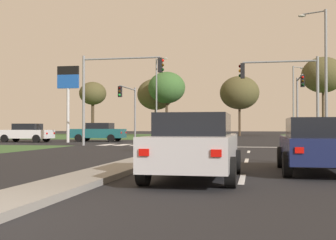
{
  "coord_description": "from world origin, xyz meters",
  "views": [
    {
      "loc": [
        3.79,
        -5.01,
        1.24
      ],
      "look_at": [
        -4.26,
        36.23,
        1.92
      ],
      "focal_mm": 47.47,
      "sensor_mm": 36.0,
      "label": 1
    }
  ],
  "objects_px": {
    "treeline_fifth": "(323,75)",
    "car_beige_fourth": "(215,130)",
    "traffic_signal_far_left": "(129,102)",
    "treeline_third": "(167,88)",
    "car_teal_fifth": "(99,132)",
    "car_white_near": "(26,133)",
    "car_red_second": "(188,132)",
    "treeline_second": "(156,94)",
    "fuel_price_totem": "(68,87)",
    "car_navy_seventh": "(318,145)",
    "street_lamp_fourth": "(294,97)",
    "treeline_fourth": "(240,93)",
    "traffic_signal_near_right": "(288,85)",
    "street_lamp_third": "(157,93)",
    "street_lamp_second": "(324,70)",
    "car_silver_third": "(195,146)",
    "pedestrian_at_median": "(215,127)",
    "traffic_signal_far_right": "(299,96)",
    "treeline_near": "(93,94)",
    "traffic_signal_near_left": "(112,83)"
  },
  "relations": [
    {
      "from": "car_white_near",
      "to": "treeline_fifth",
      "type": "height_order",
      "value": "treeline_fifth"
    },
    {
      "from": "car_white_near",
      "to": "car_red_second",
      "type": "relative_size",
      "value": 0.98
    },
    {
      "from": "car_silver_third",
      "to": "fuel_price_totem",
      "type": "height_order",
      "value": "fuel_price_totem"
    },
    {
      "from": "traffic_signal_far_left",
      "to": "treeline_second",
      "type": "xyz_separation_m",
      "value": [
        -3.04,
        24.65,
        2.55
      ]
    },
    {
      "from": "traffic_signal_far_right",
      "to": "treeline_third",
      "type": "relative_size",
      "value": 0.64
    },
    {
      "from": "treeline_near",
      "to": "treeline_third",
      "type": "height_order",
      "value": "treeline_third"
    },
    {
      "from": "street_lamp_second",
      "to": "traffic_signal_near_right",
      "type": "bearing_deg",
      "value": -121.58
    },
    {
      "from": "car_navy_seventh",
      "to": "car_beige_fourth",
      "type": "bearing_deg",
      "value": 97.86
    },
    {
      "from": "car_red_second",
      "to": "treeline_fourth",
      "type": "height_order",
      "value": "treeline_fourth"
    },
    {
      "from": "street_lamp_third",
      "to": "treeline_near",
      "type": "height_order",
      "value": "street_lamp_third"
    },
    {
      "from": "fuel_price_totem",
      "to": "treeline_fifth",
      "type": "xyz_separation_m",
      "value": [
        23.71,
        27.43,
        3.58
      ]
    },
    {
      "from": "traffic_signal_near_right",
      "to": "street_lamp_third",
      "type": "xyz_separation_m",
      "value": [
        -14.47,
        27.94,
        1.78
      ]
    },
    {
      "from": "car_teal_fifth",
      "to": "car_white_near",
      "type": "bearing_deg",
      "value": 118.21
    },
    {
      "from": "car_beige_fourth",
      "to": "car_navy_seventh",
      "type": "bearing_deg",
      "value": 97.86
    },
    {
      "from": "pedestrian_at_median",
      "to": "car_teal_fifth",
      "type": "bearing_deg",
      "value": -2.4
    },
    {
      "from": "car_silver_third",
      "to": "treeline_fifth",
      "type": "height_order",
      "value": "treeline_fifth"
    },
    {
      "from": "traffic_signal_near_left",
      "to": "treeline_near",
      "type": "relative_size",
      "value": 0.75
    },
    {
      "from": "pedestrian_at_median",
      "to": "treeline_third",
      "type": "bearing_deg",
      "value": -108.18
    },
    {
      "from": "car_navy_seventh",
      "to": "traffic_signal_far_right",
      "type": "bearing_deg",
      "value": 85.55
    },
    {
      "from": "street_lamp_third",
      "to": "pedestrian_at_median",
      "type": "xyz_separation_m",
      "value": [
        8.44,
        -10.3,
        -4.37
      ]
    },
    {
      "from": "street_lamp_fourth",
      "to": "treeline_fourth",
      "type": "bearing_deg",
      "value": 159.23
    },
    {
      "from": "car_red_second",
      "to": "fuel_price_totem",
      "type": "xyz_separation_m",
      "value": [
        -9.46,
        -2.53,
        3.71
      ]
    },
    {
      "from": "traffic_signal_near_left",
      "to": "treeline_second",
      "type": "xyz_separation_m",
      "value": [
        -5.05,
        35.84,
        1.88
      ]
    },
    {
      "from": "street_lamp_third",
      "to": "car_silver_third",
      "type": "bearing_deg",
      "value": -76.46
    },
    {
      "from": "street_lamp_fourth",
      "to": "treeline_fifth",
      "type": "height_order",
      "value": "treeline_fifth"
    },
    {
      "from": "car_white_near",
      "to": "street_lamp_second",
      "type": "distance_m",
      "value": 23.91
    },
    {
      "from": "car_silver_third",
      "to": "car_navy_seventh",
      "type": "relative_size",
      "value": 1.07
    },
    {
      "from": "car_red_second",
      "to": "treeline_fifth",
      "type": "bearing_deg",
      "value": -29.77
    },
    {
      "from": "car_navy_seventh",
      "to": "treeline_second",
      "type": "distance_m",
      "value": 54.35
    },
    {
      "from": "traffic_signal_near_right",
      "to": "pedestrian_at_median",
      "type": "height_order",
      "value": "traffic_signal_near_right"
    },
    {
      "from": "treeline_fifth",
      "to": "traffic_signal_near_right",
      "type": "bearing_deg",
      "value": -101.8
    },
    {
      "from": "car_red_second",
      "to": "treeline_second",
      "type": "distance_m",
      "value": 29.93
    },
    {
      "from": "street_lamp_third",
      "to": "treeline_second",
      "type": "relative_size",
      "value": 1.2
    },
    {
      "from": "traffic_signal_near_right",
      "to": "treeline_second",
      "type": "height_order",
      "value": "treeline_second"
    },
    {
      "from": "pedestrian_at_median",
      "to": "fuel_price_totem",
      "type": "distance_m",
      "value": 16.77
    },
    {
      "from": "pedestrian_at_median",
      "to": "treeline_fifth",
      "type": "relative_size",
      "value": 0.18
    },
    {
      "from": "traffic_signal_far_left",
      "to": "traffic_signal_near_right",
      "type": "relative_size",
      "value": 0.94
    },
    {
      "from": "pedestrian_at_median",
      "to": "treeline_second",
      "type": "bearing_deg",
      "value": -107.56
    },
    {
      "from": "car_beige_fourth",
      "to": "street_lamp_second",
      "type": "bearing_deg",
      "value": 107.02
    },
    {
      "from": "street_lamp_second",
      "to": "street_lamp_third",
      "type": "bearing_deg",
      "value": 126.47
    },
    {
      "from": "traffic_signal_far_left",
      "to": "treeline_fourth",
      "type": "xyz_separation_m",
      "value": [
        9.34,
        23.05,
        2.48
      ]
    },
    {
      "from": "car_silver_third",
      "to": "treeline_fourth",
      "type": "bearing_deg",
      "value": 90.71
    },
    {
      "from": "car_teal_fifth",
      "to": "traffic_signal_far_right",
      "type": "xyz_separation_m",
      "value": [
        17.12,
        3.13,
        3.13
      ]
    },
    {
      "from": "car_red_second",
      "to": "car_teal_fifth",
      "type": "distance_m",
      "value": 7.95
    },
    {
      "from": "car_red_second",
      "to": "traffic_signal_far_right",
      "type": "relative_size",
      "value": 0.79
    },
    {
      "from": "traffic_signal_far_left",
      "to": "treeline_third",
      "type": "relative_size",
      "value": 0.59
    },
    {
      "from": "car_teal_fifth",
      "to": "treeline_near",
      "type": "distance_m",
      "value": 29.29
    },
    {
      "from": "treeline_fifth",
      "to": "pedestrian_at_median",
      "type": "bearing_deg",
      "value": -130.46
    },
    {
      "from": "treeline_second",
      "to": "treeline_fourth",
      "type": "bearing_deg",
      "value": -7.35
    },
    {
      "from": "treeline_fifth",
      "to": "car_beige_fourth",
      "type": "bearing_deg",
      "value": 153.81
    }
  ]
}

